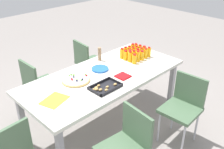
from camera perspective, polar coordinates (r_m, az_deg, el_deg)
ground_plane at (r=3.48m, az=-1.53°, el=-10.95°), size 12.00×12.00×0.00m
party_table at (r=3.09m, az=-1.68°, el=-1.03°), size 2.03×0.92×0.75m
chair_far_right at (r=2.47m, az=3.44°, el=-15.17°), size 0.44×0.44×0.83m
chair_near_right at (r=3.52m, az=-16.12°, el=-1.87°), size 0.41×0.41×0.83m
chair_far_left at (r=3.08m, az=15.72°, el=-6.40°), size 0.42×0.42×0.83m
chair_near_left at (r=4.01m, az=-5.39°, el=3.02°), size 0.44×0.44×0.83m
juice_bottle_0 at (r=3.67m, az=5.35°, el=5.92°), size 0.06×0.06×0.13m
juice_bottle_1 at (r=3.62m, az=4.64°, el=5.75°), size 0.06×0.06×0.15m
juice_bottle_2 at (r=3.56m, az=3.87°, el=5.30°), size 0.06×0.06×0.14m
juice_bottle_3 at (r=3.51m, az=3.03°, el=5.03°), size 0.06×0.06×0.14m
juice_bottle_4 at (r=3.46m, az=2.24°, el=4.71°), size 0.06×0.06×0.15m
juice_bottle_5 at (r=3.62m, az=6.24°, el=5.58°), size 0.06×0.06×0.13m
juice_bottle_6 at (r=3.57m, az=5.48°, el=5.34°), size 0.06×0.06×0.14m
juice_bottle_7 at (r=3.52m, az=4.74°, el=5.00°), size 0.06×0.06×0.14m
juice_bottle_8 at (r=3.46m, az=4.00°, el=4.59°), size 0.06×0.06×0.13m
juice_bottle_9 at (r=3.41m, az=3.05°, el=4.28°), size 0.06×0.06×0.14m
juice_bottle_10 at (r=3.58m, az=7.17°, el=5.27°), size 0.06×0.06×0.14m
juice_bottle_11 at (r=3.52m, az=6.54°, el=4.94°), size 0.06×0.06×0.14m
juice_bottle_12 at (r=3.47m, az=5.74°, el=4.65°), size 0.06×0.06×0.14m
juice_bottle_13 at (r=3.42m, az=4.91°, el=4.28°), size 0.05×0.05×0.14m
juice_bottle_14 at (r=3.37m, az=4.07°, el=4.02°), size 0.06×0.06×0.15m
juice_bottle_15 at (r=3.53m, az=8.24°, el=4.96°), size 0.05×0.05×0.14m
juice_bottle_16 at (r=3.49m, az=7.51°, el=4.69°), size 0.06×0.06×0.15m
juice_bottle_17 at (r=3.43m, az=6.67°, el=4.23°), size 0.06×0.06×0.13m
juice_bottle_18 at (r=3.37m, az=5.80°, el=4.03°), size 0.06×0.06×0.15m
juice_bottle_19 at (r=3.32m, az=5.04°, el=3.46°), size 0.06×0.06×0.13m
fruit_pizza at (r=2.95m, az=-8.08°, el=-1.18°), size 0.33×0.33×0.04m
snack_tray at (r=2.78m, az=-1.64°, el=-2.86°), size 0.33×0.22×0.03m
plate_stack at (r=3.17m, az=-2.69°, el=1.26°), size 0.21×0.21×0.02m
napkin_stack at (r=3.00m, az=2.44°, el=-0.39°), size 0.15×0.15×0.02m
cardboard_tube at (r=3.39m, az=-2.79°, el=4.59°), size 0.04×0.04×0.18m
paper_folder at (r=2.64m, az=-12.75°, el=-5.60°), size 0.31×0.27×0.01m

